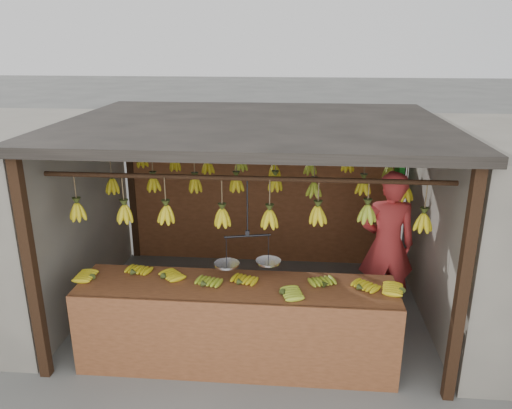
{
  "coord_description": "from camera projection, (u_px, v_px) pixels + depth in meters",
  "views": [
    {
      "loc": [
        0.51,
        -5.61,
        3.28
      ],
      "look_at": [
        0.0,
        0.3,
        1.3
      ],
      "focal_mm": 35.0,
      "sensor_mm": 36.0,
      "label": 1
    }
  ],
  "objects": [
    {
      "name": "hanging_bananas",
      "position": [
        254.0,
        187.0,
        5.87
      ],
      "size": [
        3.62,
        2.24,
        0.39
      ],
      "color": "gold",
      "rests_on": "ground"
    },
    {
      "name": "stall",
      "position": [
        256.0,
        152.0,
        6.06
      ],
      "size": [
        4.3,
        3.3,
        2.4
      ],
      "color": "black",
      "rests_on": "ground"
    },
    {
      "name": "balance_scale",
      "position": [
        248.0,
        258.0,
        5.06
      ],
      "size": [
        0.67,
        0.35,
        0.91
      ],
      "color": "black",
      "rests_on": "ground"
    },
    {
      "name": "counter",
      "position": [
        236.0,
        308.0,
        5.01
      ],
      "size": [
        3.4,
        0.74,
        0.96
      ],
      "color": "brown",
      "rests_on": "ground"
    },
    {
      "name": "ground",
      "position": [
        254.0,
        308.0,
        6.38
      ],
      "size": [
        80.0,
        80.0,
        0.0
      ],
      "primitive_type": "plane",
      "color": "#5B5B57"
    },
    {
      "name": "bag_bundles",
      "position": [
        396.0,
        204.0,
        7.17
      ],
      "size": [
        0.08,
        0.26,
        1.24
      ],
      "color": "#199926",
      "rests_on": "ground"
    },
    {
      "name": "vendor",
      "position": [
        387.0,
        245.0,
        5.98
      ],
      "size": [
        0.7,
        0.49,
        1.85
      ],
      "primitive_type": "imported",
      "rotation": [
        0.0,
        0.0,
        3.21
      ],
      "color": "#BF3333",
      "rests_on": "ground"
    }
  ]
}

